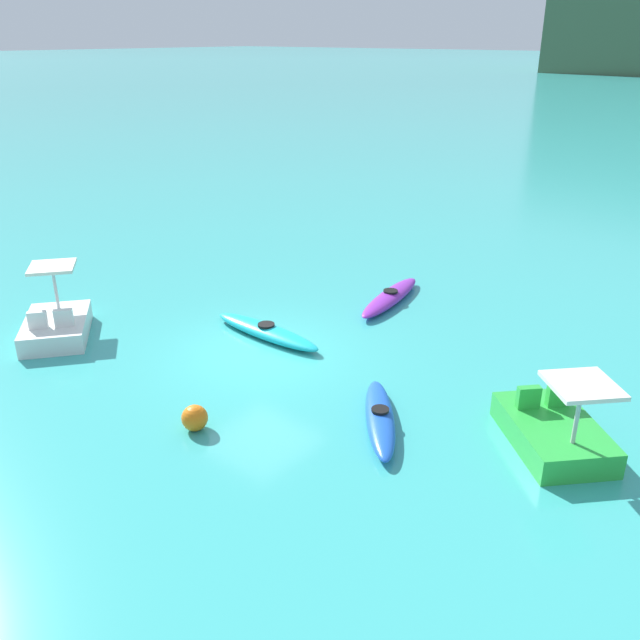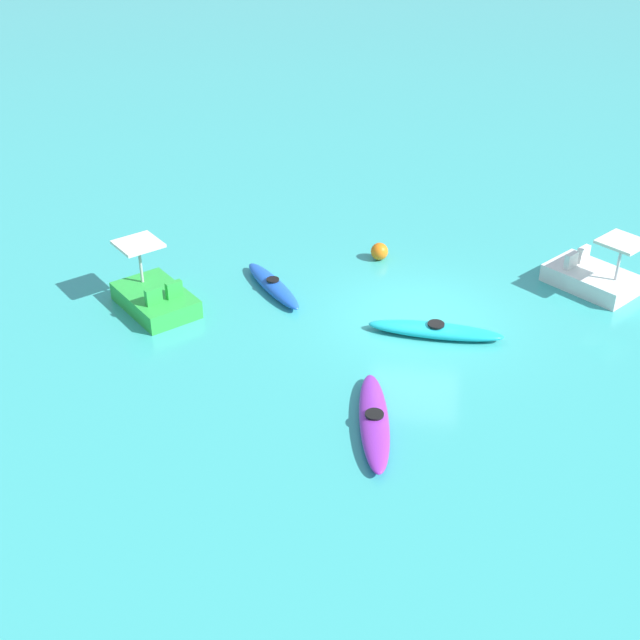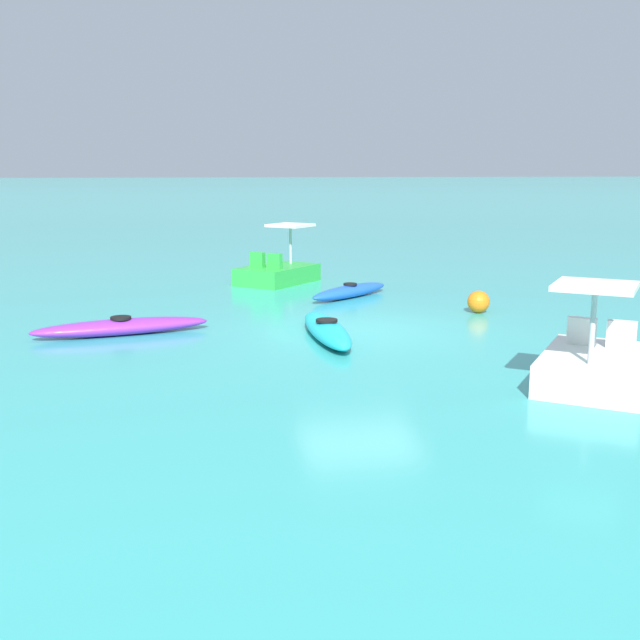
% 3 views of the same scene
% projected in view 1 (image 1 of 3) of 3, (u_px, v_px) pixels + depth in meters
% --- Properties ---
extents(ground_plane, '(600.00, 600.00, 0.00)m').
position_uv_depth(ground_plane, '(258.00, 354.00, 16.09)').
color(ground_plane, '#38ADA8').
extents(kayak_cyan, '(3.45, 0.75, 0.37)m').
position_uv_depth(kayak_cyan, '(266.00, 331.00, 16.91)').
color(kayak_cyan, '#19B7C6').
rests_on(kayak_cyan, ground_plane).
extents(kayak_purple, '(1.24, 3.56, 0.37)m').
position_uv_depth(kayak_purple, '(390.00, 297.00, 19.11)').
color(kayak_purple, purple).
rests_on(kayak_purple, ground_plane).
extents(kayak_blue, '(2.26, 2.66, 0.37)m').
position_uv_depth(kayak_blue, '(380.00, 418.00, 13.10)').
color(kayak_blue, blue).
rests_on(kayak_blue, ground_plane).
extents(pedal_boat_white, '(2.81, 2.66, 1.68)m').
position_uv_depth(pedal_boat_white, '(56.00, 324.00, 16.88)').
color(pedal_boat_white, white).
rests_on(pedal_boat_white, ground_plane).
extents(pedal_boat_green, '(2.77, 2.74, 1.68)m').
position_uv_depth(pedal_boat_green, '(554.00, 430.00, 12.40)').
color(pedal_boat_green, green).
rests_on(pedal_boat_green, ground_plane).
extents(buoy_orange, '(0.52, 0.52, 0.52)m').
position_uv_depth(buoy_orange, '(195.00, 418.00, 12.92)').
color(buoy_orange, orange).
rests_on(buoy_orange, ground_plane).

